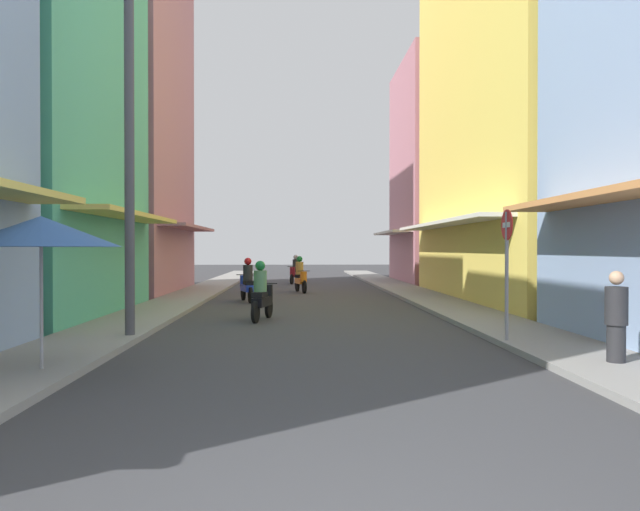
{
  "coord_description": "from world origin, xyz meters",
  "views": [
    {
      "loc": [
        -0.38,
        -3.56,
        1.88
      ],
      "look_at": [
        0.4,
        15.96,
        1.67
      ],
      "focal_mm": 33.82,
      "sensor_mm": 36.0,
      "label": 1
    }
  ],
  "objects_px": {
    "motorbike_orange": "(300,276)",
    "utility_pole": "(129,144)",
    "motorbike_blue": "(247,282)",
    "motorbike_maroon": "(295,271)",
    "motorbike_black": "(262,294)",
    "street_sign_no_entry": "(507,258)",
    "pedestrian_midway": "(616,321)",
    "vendor_umbrella": "(41,232)"
  },
  "relations": [
    {
      "from": "pedestrian_midway",
      "to": "utility_pole",
      "type": "xyz_separation_m",
      "value": [
        -8.4,
        3.32,
        3.28
      ]
    },
    {
      "from": "motorbike_black",
      "to": "utility_pole",
      "type": "xyz_separation_m",
      "value": [
        -2.52,
        -3.37,
        3.34
      ]
    },
    {
      "from": "motorbike_orange",
      "to": "motorbike_blue",
      "type": "xyz_separation_m",
      "value": [
        -1.94,
        -4.64,
        0.0
      ]
    },
    {
      "from": "motorbike_maroon",
      "to": "street_sign_no_entry",
      "type": "xyz_separation_m",
      "value": [
        4.14,
        -21.25,
        1.01
      ]
    },
    {
      "from": "motorbike_black",
      "to": "motorbike_blue",
      "type": "xyz_separation_m",
      "value": [
        -0.86,
        5.64,
        0.0
      ]
    },
    {
      "from": "motorbike_blue",
      "to": "utility_pole",
      "type": "distance_m",
      "value": 9.75
    },
    {
      "from": "motorbike_orange",
      "to": "pedestrian_midway",
      "type": "distance_m",
      "value": 17.64
    },
    {
      "from": "motorbike_black",
      "to": "utility_pole",
      "type": "relative_size",
      "value": 0.22
    },
    {
      "from": "pedestrian_midway",
      "to": "utility_pole",
      "type": "height_order",
      "value": "utility_pole"
    },
    {
      "from": "motorbike_black",
      "to": "vendor_umbrella",
      "type": "height_order",
      "value": "vendor_umbrella"
    },
    {
      "from": "pedestrian_midway",
      "to": "vendor_umbrella",
      "type": "xyz_separation_m",
      "value": [
        -8.72,
        -0.19,
        1.37
      ]
    },
    {
      "from": "motorbike_maroon",
      "to": "street_sign_no_entry",
      "type": "height_order",
      "value": "street_sign_no_entry"
    },
    {
      "from": "motorbike_black",
      "to": "motorbike_blue",
      "type": "relative_size",
      "value": 1.01
    },
    {
      "from": "pedestrian_midway",
      "to": "motorbike_blue",
      "type": "bearing_deg",
      "value": 118.67
    },
    {
      "from": "motorbike_maroon",
      "to": "pedestrian_midway",
      "type": "xyz_separation_m",
      "value": [
        5.06,
        -23.56,
        0.06
      ]
    },
    {
      "from": "motorbike_orange",
      "to": "street_sign_no_entry",
      "type": "xyz_separation_m",
      "value": [
        3.88,
        -14.67,
        1.01
      ]
    },
    {
      "from": "utility_pole",
      "to": "motorbike_black",
      "type": "bearing_deg",
      "value": 53.17
    },
    {
      "from": "street_sign_no_entry",
      "to": "motorbike_maroon",
      "type": "bearing_deg",
      "value": 101.03
    },
    {
      "from": "motorbike_maroon",
      "to": "pedestrian_midway",
      "type": "distance_m",
      "value": 24.1
    },
    {
      "from": "motorbike_maroon",
      "to": "motorbike_black",
      "type": "height_order",
      "value": "same"
    },
    {
      "from": "vendor_umbrella",
      "to": "street_sign_no_entry",
      "type": "height_order",
      "value": "street_sign_no_entry"
    },
    {
      "from": "motorbike_black",
      "to": "street_sign_no_entry",
      "type": "xyz_separation_m",
      "value": [
        4.97,
        -4.38,
        1.01
      ]
    },
    {
      "from": "motorbike_orange",
      "to": "utility_pole",
      "type": "relative_size",
      "value": 0.22
    },
    {
      "from": "motorbike_blue",
      "to": "street_sign_no_entry",
      "type": "distance_m",
      "value": 11.64
    },
    {
      "from": "motorbike_black",
      "to": "vendor_umbrella",
      "type": "distance_m",
      "value": 7.58
    },
    {
      "from": "motorbike_orange",
      "to": "motorbike_maroon",
      "type": "bearing_deg",
      "value": 92.24
    },
    {
      "from": "motorbike_black",
      "to": "street_sign_no_entry",
      "type": "relative_size",
      "value": 0.67
    },
    {
      "from": "pedestrian_midway",
      "to": "motorbike_orange",
      "type": "bearing_deg",
      "value": 105.79
    },
    {
      "from": "motorbike_maroon",
      "to": "pedestrian_midway",
      "type": "height_order",
      "value": "motorbike_maroon"
    },
    {
      "from": "motorbike_blue",
      "to": "vendor_umbrella",
      "type": "xyz_separation_m",
      "value": [
        -1.98,
        -12.52,
        1.44
      ]
    },
    {
      "from": "utility_pole",
      "to": "street_sign_no_entry",
      "type": "bearing_deg",
      "value": -7.75
    },
    {
      "from": "motorbike_maroon",
      "to": "motorbike_blue",
      "type": "height_order",
      "value": "same"
    },
    {
      "from": "motorbike_black",
      "to": "pedestrian_midway",
      "type": "height_order",
      "value": "motorbike_black"
    },
    {
      "from": "motorbike_orange",
      "to": "utility_pole",
      "type": "distance_m",
      "value": 14.51
    },
    {
      "from": "motorbike_orange",
      "to": "pedestrian_midway",
      "type": "xyz_separation_m",
      "value": [
        4.8,
        -16.97,
        0.06
      ]
    },
    {
      "from": "motorbike_blue",
      "to": "motorbike_maroon",
      "type": "bearing_deg",
      "value": 81.48
    },
    {
      "from": "motorbike_black",
      "to": "vendor_umbrella",
      "type": "relative_size",
      "value": 0.75
    },
    {
      "from": "motorbike_orange",
      "to": "pedestrian_midway",
      "type": "height_order",
      "value": "motorbike_orange"
    },
    {
      "from": "street_sign_no_entry",
      "to": "motorbike_black",
      "type": "bearing_deg",
      "value": 138.57
    },
    {
      "from": "motorbike_blue",
      "to": "utility_pole",
      "type": "height_order",
      "value": "utility_pole"
    },
    {
      "from": "motorbike_maroon",
      "to": "motorbike_orange",
      "type": "distance_m",
      "value": 6.59
    },
    {
      "from": "motorbike_maroon",
      "to": "vendor_umbrella",
      "type": "height_order",
      "value": "vendor_umbrella"
    }
  ]
}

